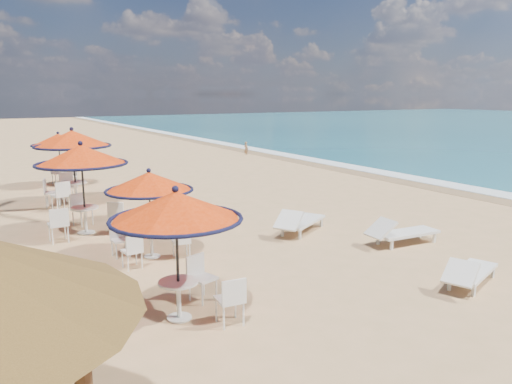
% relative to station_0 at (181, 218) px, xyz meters
% --- Properties ---
extents(ground, '(160.00, 160.00, 0.00)m').
position_rel_station_0_xyz_m(ground, '(5.22, -0.23, -1.76)').
color(ground, tan).
rests_on(ground, ground).
extents(foam_strip, '(1.20, 140.00, 0.04)m').
position_rel_station_0_xyz_m(foam_strip, '(14.52, 9.77, -1.76)').
color(foam_strip, white).
rests_on(foam_strip, ground).
extents(wetsand_band, '(1.40, 140.00, 0.02)m').
position_rel_station_0_xyz_m(wetsand_band, '(13.62, 9.77, -1.76)').
color(wetsand_band, olive).
rests_on(wetsand_band, ground).
extents(station_0, '(2.22, 2.22, 2.31)m').
position_rel_station_0_xyz_m(station_0, '(0.00, 0.00, 0.00)').
color(station_0, black).
rests_on(station_0, ground).
extents(station_1, '(2.03, 2.03, 2.11)m').
position_rel_station_0_xyz_m(station_1, '(0.59, 3.39, -0.22)').
color(station_1, black).
rests_on(station_1, ground).
extents(station_2, '(2.44, 2.45, 2.55)m').
position_rel_station_0_xyz_m(station_2, '(-0.24, 6.31, 0.10)').
color(station_2, black).
rests_on(station_2, ground).
extents(station_3, '(2.57, 2.57, 2.68)m').
position_rel_station_0_xyz_m(station_3, '(0.21, 10.31, 0.19)').
color(station_3, black).
rests_on(station_3, ground).
extents(station_4, '(2.18, 2.18, 2.27)m').
position_rel_station_0_xyz_m(station_4, '(0.52, 14.28, -0.10)').
color(station_4, black).
rests_on(station_4, ground).
extents(lounger_near, '(1.90, 1.14, 0.65)m').
position_rel_station_0_xyz_m(lounger_near, '(5.43, -1.60, -1.46)').
color(lounger_near, silver).
rests_on(lounger_near, ground).
extents(lounger_mid, '(2.05, 0.79, 0.72)m').
position_rel_station_0_xyz_m(lounger_mid, '(6.39, 1.12, -1.43)').
color(lounger_mid, silver).
rests_on(lounger_mid, ground).
extents(lounger_far, '(2.11, 1.56, 0.74)m').
position_rel_station_0_xyz_m(lounger_far, '(4.80, 3.30, -1.42)').
color(lounger_far, silver).
rests_on(lounger_far, ground).
extents(person, '(0.29, 0.37, 0.90)m').
position_rel_station_0_xyz_m(person, '(12.41, 19.64, -1.31)').
color(person, '#8B6547').
rests_on(person, ground).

